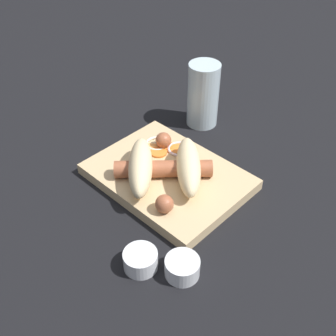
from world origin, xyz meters
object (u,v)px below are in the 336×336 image
food_tray (168,177)px  condiment_cup_far (182,268)px  sausage (164,169)px  condiment_cup_near (141,261)px  drink_glass (203,95)px  bread_roll (164,166)px

food_tray → condiment_cup_far: condiment_cup_far is taller
condiment_cup_far → sausage: bearing=-37.7°
condiment_cup_near → condiment_cup_far: (-0.05, -0.03, 0.00)m
drink_glass → food_tray: bearing=113.2°
sausage → condiment_cup_near: bearing=123.8°
food_tray → bread_roll: bread_roll is taller
sausage → condiment_cup_near: (-0.10, 0.15, -0.02)m
food_tray → condiment_cup_near: size_ratio=5.29×
sausage → drink_glass: drink_glass is taller
sausage → food_tray: bearing=-83.9°
condiment_cup_far → food_tray: bearing=-40.1°
food_tray → condiment_cup_far: size_ratio=5.29×
condiment_cup_far → condiment_cup_near: bearing=32.1°
food_tray → condiment_cup_far: 0.20m
food_tray → condiment_cup_near: (-0.10, 0.16, 0.00)m
food_tray → drink_glass: size_ratio=1.98×
condiment_cup_far → drink_glass: bearing=-53.5°
bread_roll → condiment_cup_near: 0.18m
food_tray → condiment_cup_near: condiment_cup_near is taller
condiment_cup_near → drink_glass: size_ratio=0.38×
food_tray → sausage: bearing=96.1°
food_tray → condiment_cup_far: bearing=139.9°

